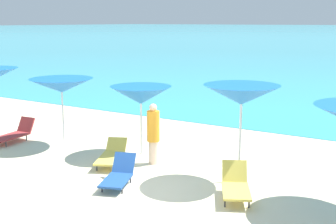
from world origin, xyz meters
TOP-DOWN VIEW (x-y plane):
  - ground_plane at (0.00, 10.00)m, footprint 50.00×100.00m
  - umbrella_3 at (-4.31, 2.12)m, footprint 2.09×2.09m
  - umbrella_4 at (-1.64, 2.62)m, footprint 1.83×1.83m
  - umbrella_5 at (1.73, 2.01)m, footprint 1.91×1.91m
  - lounge_chair_1 at (2.10, 0.91)m, footprint 1.11×1.44m
  - lounge_chair_4 at (-1.81, 1.41)m, footprint 1.21×1.74m
  - lounge_chair_9 at (-0.63, 0.20)m, footprint 1.00×1.48m
  - lounge_chair_10 at (-6.00, 1.57)m, footprint 0.73×1.59m
  - beachgoer_0 at (-0.82, 2.01)m, footprint 0.34×0.34m

SIDE VIEW (x-z plane):
  - ground_plane at x=0.00m, z-range -0.30..0.00m
  - lounge_chair_4 at x=-1.81m, z-range -0.02..0.54m
  - lounge_chair_9 at x=-0.63m, z-range -0.06..0.58m
  - lounge_chair_10 at x=-6.00m, z-range -0.07..0.63m
  - lounge_chair_1 at x=2.10m, z-range -0.05..0.67m
  - beachgoer_0 at x=-0.82m, z-range 0.05..1.75m
  - umbrella_4 at x=-1.64m, z-range 0.75..2.79m
  - umbrella_3 at x=-4.31m, z-range 0.85..2.99m
  - umbrella_5 at x=1.73m, z-range 0.96..3.36m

